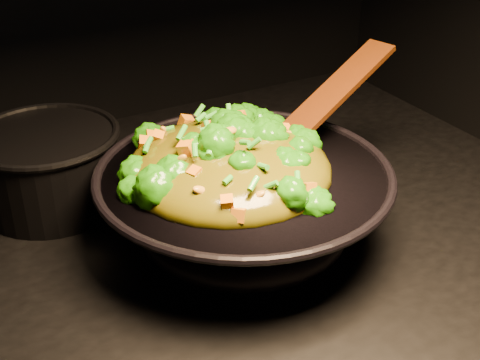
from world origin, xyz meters
TOP-DOWN VIEW (x-y plane):
  - wok at (0.09, -0.00)m, footprint 0.46×0.46m
  - stir_fry at (0.08, 0.01)m, footprint 0.29×0.29m
  - spatula at (0.23, 0.03)m, footprint 0.28×0.11m
  - back_pot at (-0.10, 0.22)m, footprint 0.21×0.21m

SIDE VIEW (x-z plane):
  - wok at x=0.09m, z-range 0.90..1.00m
  - back_pot at x=-0.10m, z-range 0.90..1.01m
  - stir_fry at x=0.08m, z-range 1.00..1.09m
  - spatula at x=0.23m, z-range 0.99..1.11m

